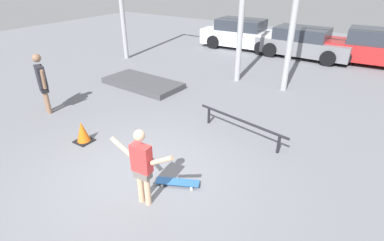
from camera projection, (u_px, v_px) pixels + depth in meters
The scene contains 10 objects.
ground_plane at pixel (141, 175), 6.01m from camera, with size 36.00×36.00×0.00m, color slate.
skateboarder at pixel (142, 164), 4.96m from camera, with size 1.26×0.20×1.46m.
skateboard at pixel (178, 182), 5.72m from camera, with size 0.84×0.54×0.08m.
manual_pad at pixel (143, 83), 10.52m from camera, with size 2.81×1.34×0.19m, color #47474C.
grind_rail at pixel (241, 123), 7.23m from camera, with size 2.49×0.55×0.47m.
parked_car_white at pixel (243, 34), 15.21m from camera, with size 4.19×2.03×1.43m.
parked_car_grey at pixel (303, 43), 13.67m from camera, with size 4.16×1.93×1.32m.
parked_car_red at pixel (380, 49), 12.47m from camera, with size 4.38×2.02×1.47m.
bystander at pixel (42, 81), 8.20m from camera, with size 0.70×0.34×1.70m.
traffic_cone at pixel (83, 132), 7.06m from camera, with size 0.39×0.39×0.52m.
Camera 1 is at (3.51, -3.49, 3.72)m, focal length 28.00 mm.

